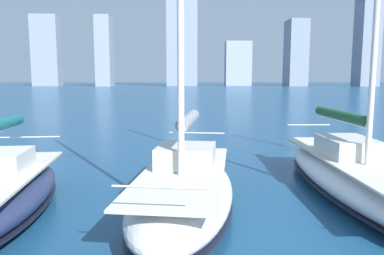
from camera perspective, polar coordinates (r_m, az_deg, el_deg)
name	(u,v)px	position (r m, az deg, el deg)	size (l,w,h in m)	color
city_skyline	(174,40)	(162.97, -2.73, 13.18)	(171.53, 21.03, 50.97)	gray
sailboat_forest	(354,173)	(12.11, 23.45, -6.44)	(2.51, 9.46, 12.33)	white
sailboat_grey	(184,189)	(9.57, -1.18, -9.32)	(3.49, 7.17, 9.99)	white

